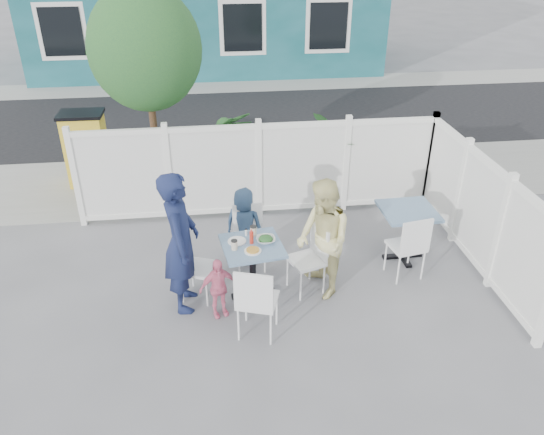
{
  "coord_description": "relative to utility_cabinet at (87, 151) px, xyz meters",
  "views": [
    {
      "loc": [
        -0.66,
        -5.49,
        4.36
      ],
      "look_at": [
        0.09,
        0.58,
        0.94
      ],
      "focal_mm": 35.0,
      "sensor_mm": 36.0,
      "label": 1
    }
  ],
  "objects": [
    {
      "name": "toddler",
      "position": [
        2.26,
        -4.16,
        -0.26
      ],
      "size": [
        0.52,
        0.34,
        0.82
      ],
      "primitive_type": "imported",
      "rotation": [
        0.0,
        0.0,
        0.31
      ],
      "color": "pink",
      "rests_on": "ground"
    },
    {
      "name": "main_table",
      "position": [
        2.72,
        -3.82,
        -0.06
      ],
      "size": [
        0.84,
        0.84,
        0.79
      ],
      "rotation": [
        0.0,
        0.0,
        0.14
      ],
      "color": "#49658F",
      "rests_on": "ground"
    },
    {
      "name": "spare_table",
      "position": [
        5.0,
        -3.18,
        -0.05
      ],
      "size": [
        0.78,
        0.78,
        0.8
      ],
      "rotation": [
        0.0,
        0.0,
        0.02
      ],
      "color": "#49658F",
      "rests_on": "ground"
    },
    {
      "name": "chair_back",
      "position": [
        2.73,
        -3.09,
        -0.13
      ],
      "size": [
        0.45,
        0.44,
        0.93
      ],
      "rotation": [
        0.0,
        0.0,
        3.21
      ],
      "color": "white",
      "rests_on": "ground"
    },
    {
      "name": "fence_right",
      "position": [
        5.93,
        -3.4,
        0.12
      ],
      "size": [
        0.08,
        3.66,
        1.6
      ],
      "rotation": [
        0.0,
        0.0,
        1.57
      ],
      "color": "white",
      "rests_on": "ground"
    },
    {
      "name": "chair_near",
      "position": [
        2.69,
        -4.64,
        -0.09
      ],
      "size": [
        0.56,
        0.55,
        0.99
      ],
      "rotation": [
        0.0,
        0.0,
        -0.32
      ],
      "color": "white",
      "rests_on": "ground"
    },
    {
      "name": "street",
      "position": [
        2.93,
        3.5,
        -0.66
      ],
      "size": [
        24.0,
        5.0,
        0.01
      ],
      "primitive_type": "cube",
      "color": "black",
      "rests_on": "ground"
    },
    {
      "name": "man",
      "position": [
        1.84,
        -3.89,
        0.27
      ],
      "size": [
        0.48,
        0.7,
        1.86
      ],
      "primitive_type": "imported",
      "rotation": [
        0.0,
        0.0,
        1.52
      ],
      "color": "#151E43",
      "rests_on": "ground"
    },
    {
      "name": "boy",
      "position": [
        2.68,
        -2.94,
        -0.1
      ],
      "size": [
        0.65,
        0.55,
        1.14
      ],
      "primitive_type": "imported",
      "rotation": [
        0.0,
        0.0,
        2.74
      ],
      "color": "navy",
      "rests_on": "ground"
    },
    {
      "name": "chair_left",
      "position": [
        1.94,
        -3.73,
        -0.13
      ],
      "size": [
        0.53,
        0.54,
        0.92
      ],
      "rotation": [
        0.0,
        0.0,
        -1.94
      ],
      "color": "white",
      "rests_on": "ground"
    },
    {
      "name": "chair_right",
      "position": [
        3.51,
        -3.76,
        -0.11
      ],
      "size": [
        0.53,
        0.54,
        0.95
      ],
      "rotation": [
        0.0,
        0.0,
        1.9
      ],
      "color": "white",
      "rests_on": "ground"
    },
    {
      "name": "potted_shrub_b",
      "position": [
        4.62,
        -1.0,
        0.1
      ],
      "size": [
        1.35,
        1.51,
        1.53
      ],
      "primitive_type": "imported",
      "rotation": [
        0.0,
        0.0,
        4.84
      ],
      "color": "#1D4A27",
      "rests_on": "ground"
    },
    {
      "name": "tree",
      "position": [
        1.33,
        -0.7,
        1.93
      ],
      "size": [
        1.8,
        1.62,
        3.59
      ],
      "color": "#382316",
      "rests_on": "ground"
    },
    {
      "name": "far_sidewalk",
      "position": [
        2.93,
        6.6,
        -0.66
      ],
      "size": [
        24.0,
        1.6,
        0.01
      ],
      "primitive_type": "cube",
      "color": "gray",
      "rests_on": "ground"
    },
    {
      "name": "plate_main",
      "position": [
        2.71,
        -3.98,
        0.13
      ],
      "size": [
        0.22,
        0.22,
        0.01
      ],
      "primitive_type": "cylinder",
      "color": "white",
      "rests_on": "main_table"
    },
    {
      "name": "coffee_cup_b",
      "position": [
        2.76,
        -3.59,
        0.19
      ],
      "size": [
        0.08,
        0.08,
        0.13
      ],
      "primitive_type": "cylinder",
      "color": "beige",
      "rests_on": "main_table"
    },
    {
      "name": "coffee_cup_a",
      "position": [
        2.49,
        -3.9,
        0.18
      ],
      "size": [
        0.08,
        0.08,
        0.12
      ],
      "primitive_type": "cylinder",
      "color": "beige",
      "rests_on": "main_table"
    },
    {
      "name": "fence_back",
      "position": [
        3.03,
        -1.6,
        0.12
      ],
      "size": [
        5.86,
        0.08,
        1.6
      ],
      "color": "white",
      "rests_on": "ground"
    },
    {
      "name": "pepper_shaker",
      "position": [
        2.67,
        -3.54,
        0.16
      ],
      "size": [
        0.03,
        0.03,
        0.07
      ],
      "primitive_type": "cylinder",
      "color": "black",
      "rests_on": "main_table"
    },
    {
      "name": "salad_bowl",
      "position": [
        2.9,
        -3.77,
        0.15
      ],
      "size": [
        0.24,
        0.24,
        0.06
      ],
      "primitive_type": "imported",
      "color": "white",
      "rests_on": "main_table"
    },
    {
      "name": "plate_side",
      "position": [
        2.53,
        -3.72,
        0.13
      ],
      "size": [
        0.24,
        0.24,
        0.02
      ],
      "primitive_type": "cylinder",
      "color": "white",
      "rests_on": "main_table"
    },
    {
      "name": "woman",
      "position": [
        3.63,
        -3.84,
        0.14
      ],
      "size": [
        0.77,
        0.9,
        1.62
      ],
      "primitive_type": "imported",
      "rotation": [
        0.0,
        0.0,
        -1.34
      ],
      "color": "gold",
      "rests_on": "ground"
    },
    {
      "name": "near_sidewalk",
      "position": [
        2.93,
        -0.2,
        -0.66
      ],
      "size": [
        24.0,
        2.6,
        0.01
      ],
      "primitive_type": "cube",
      "color": "gray",
      "rests_on": "ground"
    },
    {
      "name": "utility_cabinet",
      "position": [
        0.0,
        0.0,
        0.0
      ],
      "size": [
        0.72,
        0.52,
        1.33
      ],
      "primitive_type": "cube",
      "rotation": [
        0.0,
        0.0,
        -0.01
      ],
      "color": "gold",
      "rests_on": "ground"
    },
    {
      "name": "potted_shrub_a",
      "position": [
        2.6,
        -0.9,
        0.13
      ],
      "size": [
        1.24,
        1.24,
        1.6
      ],
      "primitive_type": "imported",
      "rotation": [
        0.0,
        0.0,
        3.73
      ],
      "color": "#1D4A27",
      "rests_on": "ground"
    },
    {
      "name": "salt_shaker",
      "position": [
        2.66,
        -3.58,
        0.16
      ],
      "size": [
        0.03,
        0.03,
        0.07
      ],
      "primitive_type": "cylinder",
      "color": "white",
      "rests_on": "main_table"
    },
    {
      "name": "ketchup_bottle",
      "position": [
        2.72,
        -3.78,
        0.21
      ],
      "size": [
        0.05,
        0.05,
        0.17
      ],
      "primitive_type": "cylinder",
      "color": "red",
      "rests_on": "main_table"
    },
    {
      "name": "ground",
      "position": [
        2.93,
        -4.0,
        -0.67
      ],
      "size": [
        80.0,
        80.0,
        0.0
      ],
      "primitive_type": "plane",
      "color": "slate"
    },
    {
      "name": "chair_spare",
      "position": [
        4.87,
        -3.7,
        -0.1
      ],
      "size": [
        0.52,
        0.5,
        0.98
      ],
      "rotation": [
        0.0,
        0.0,
        0.19
      ],
      "color": "white",
      "rests_on": "ground"
    }
  ]
}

